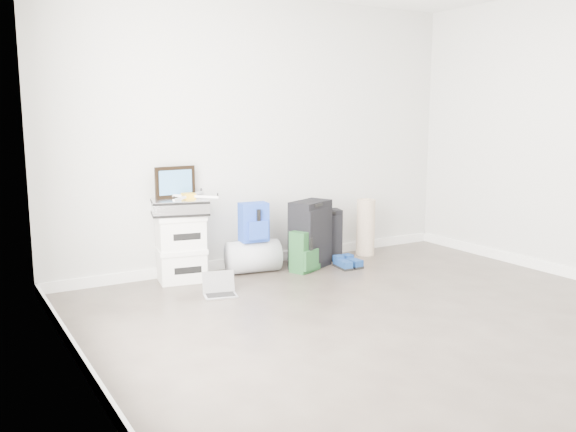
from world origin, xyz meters
TOP-DOWN VIEW (x-y plane):
  - ground at (0.00, 0.00)m, footprint 5.00×5.00m
  - room_envelope at (0.00, 0.02)m, footprint 4.52×5.02m
  - boxes_stack at (-0.99, 2.29)m, footprint 0.49×0.42m
  - briefcase at (-0.99, 2.29)m, footprint 0.58×0.48m
  - painting at (-0.99, 2.39)m, footprint 0.40×0.06m
  - drone at (-0.91, 2.27)m, footprint 0.45×0.45m
  - duffel_bag at (-0.27, 2.22)m, footprint 0.56×0.40m
  - blue_backpack at (-0.27, 2.19)m, footprint 0.29×0.22m
  - large_suitcase at (0.33, 2.10)m, footprint 0.51×0.44m
  - green_backpack at (0.20, 1.99)m, footprint 0.34×0.30m
  - carry_on at (0.61, 2.28)m, footprint 0.39×0.30m
  - shoes at (0.64, 1.90)m, footprint 0.24×0.27m
  - rolled_rug at (1.15, 2.26)m, footprint 0.20×0.20m
  - laptop at (-0.87, 1.69)m, footprint 0.32×0.26m

SIDE VIEW (x-z plane):
  - ground at x=0.00m, z-range 0.00..0.00m
  - shoes at x=0.64m, z-range 0.00..0.09m
  - laptop at x=-0.87m, z-range -0.05..0.15m
  - duffel_bag at x=-0.27m, z-range 0.00..0.32m
  - green_backpack at x=0.20m, z-range -0.01..0.40m
  - carry_on at x=0.61m, z-range 0.00..0.55m
  - rolled_rug at x=1.15m, z-range 0.00..0.62m
  - boxes_stack at x=-0.99m, z-range 0.00..0.63m
  - large_suitcase at x=0.33m, z-range 0.00..0.68m
  - blue_backpack at x=-0.27m, z-range 0.31..0.69m
  - briefcase at x=-0.99m, z-range 0.63..0.77m
  - drone at x=-0.91m, z-range 0.77..0.83m
  - painting at x=-0.99m, z-range 0.77..1.07m
  - room_envelope at x=0.00m, z-range 0.37..3.08m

